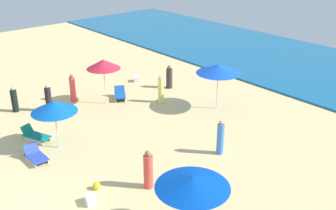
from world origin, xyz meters
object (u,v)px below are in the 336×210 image
object	(u,v)px
lounge_chair_3_1	(36,156)
umbrella_4	(193,182)
umbrella_3	(54,107)
beachgoer_6	(73,89)
lounge_chair_3_0	(35,135)
beachgoer_5	(220,138)
beachgoer_7	(14,100)
cooler_box_0	(137,79)
cooler_box_2	(90,200)
beachgoer_1	(148,171)
umbrella_0	(103,64)
beachgoer_3	(169,78)
beachgoer_2	(48,99)
lounge_chair_0_0	(120,95)
umbrella_1	(218,69)
beach_ball_1	(97,186)
beachgoer_4	(161,90)

from	to	relation	value
lounge_chair_3_1	umbrella_4	world-z (taller)	umbrella_4
umbrella_3	beachgoer_6	bearing A→B (deg)	144.39
lounge_chair_3_0	beachgoer_5	world-z (taller)	beachgoer_5
beachgoer_5	beachgoer_7	distance (m)	11.96
cooler_box_0	lounge_chair_3_1	bearing A→B (deg)	-27.28
cooler_box_2	umbrella_3	bearing A→B (deg)	2.89
umbrella_4	beachgoer_1	bearing A→B (deg)	167.21
umbrella_0	lounge_chair_3_1	bearing A→B (deg)	-59.77
umbrella_3	beachgoer_3	world-z (taller)	umbrella_3
umbrella_3	umbrella_4	size ratio (longest dim) A/B	0.98
beachgoer_2	cooler_box_2	xyz separation A→B (m)	(8.86, -2.61, -0.57)
lounge_chair_0_0	cooler_box_0	distance (m)	3.19
beachgoer_5	cooler_box_0	xyz separation A→B (m)	(-10.20, 2.84, -0.60)
umbrella_0	umbrella_1	xyz separation A→B (m)	(4.76, 4.44, -0.04)
lounge_chair_0_0	beachgoer_3	bearing A→B (deg)	22.97
beach_ball_1	lounge_chair_0_0	bearing A→B (deg)	139.78
beachgoer_3	cooler_box_2	world-z (taller)	beachgoer_3
beachgoer_7	cooler_box_2	world-z (taller)	beachgoer_7
lounge_chair_3_0	beach_ball_1	bearing A→B (deg)	-110.50
umbrella_4	beachgoer_5	distance (m)	5.97
umbrella_0	cooler_box_0	bearing A→B (deg)	116.98
lounge_chair_0_0	beach_ball_1	distance (m)	9.29
beachgoer_7	beachgoer_5	bearing A→B (deg)	26.26
umbrella_1	cooler_box_2	distance (m)	10.71
beachgoer_2	beach_ball_1	bearing A→B (deg)	-138.49
umbrella_4	beachgoer_1	distance (m)	3.61
umbrella_1	beachgoer_7	bearing A→B (deg)	-128.69
beachgoer_1	beachgoer_3	bearing A→B (deg)	-16.05
umbrella_3	umbrella_4	world-z (taller)	umbrella_4
lounge_chair_3_0	cooler_box_2	size ratio (longest dim) A/B	3.16
beachgoer_5	umbrella_3	bearing A→B (deg)	-36.63
lounge_chair_0_0	beachgoer_4	bearing A→B (deg)	-20.71
lounge_chair_3_1	beachgoer_6	xyz separation A→B (m)	(-5.04, 4.62, 0.55)
beachgoer_1	beachgoer_2	bearing A→B (deg)	27.32
beachgoer_3	cooler_box_0	bearing A→B (deg)	-62.34
umbrella_1	beachgoer_2	bearing A→B (deg)	-128.47
beachgoer_5	beachgoer_7	size ratio (longest dim) A/B	1.13
beachgoer_6	lounge_chair_0_0	bearing A→B (deg)	-171.80
beachgoer_7	beach_ball_1	xyz separation A→B (m)	(9.44, -0.48, -0.53)
lounge_chair_3_0	beachgoer_6	distance (m)	5.03
umbrella_3	beachgoer_2	world-z (taller)	umbrella_3
beachgoer_4	lounge_chair_3_0	bearing A→B (deg)	-26.84
umbrella_3	cooler_box_0	xyz separation A→B (m)	(-4.86, 8.20, -1.93)
lounge_chair_3_1	beachgoer_6	distance (m)	6.86
umbrella_3	beachgoer_1	size ratio (longest dim) A/B	1.43
lounge_chair_0_0	umbrella_3	xyz separation A→B (m)	(3.03, -5.59, 1.84)
umbrella_4	beachgoer_2	world-z (taller)	umbrella_4
beachgoer_1	beachgoer_5	bearing A→B (deg)	-61.64
umbrella_1	beachgoer_5	bearing A→B (deg)	-45.28
lounge_chair_0_0	lounge_chair_3_1	bearing A→B (deg)	-121.88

